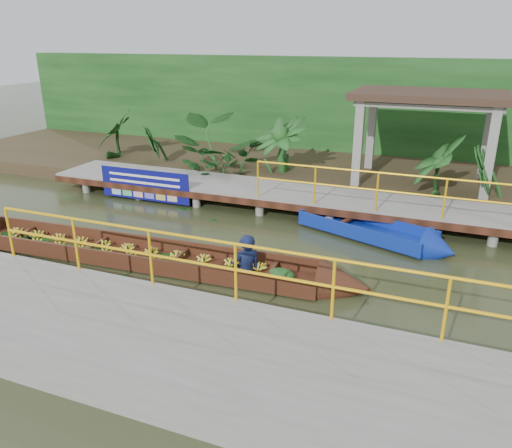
% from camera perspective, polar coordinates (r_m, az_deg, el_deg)
% --- Properties ---
extents(ground, '(80.00, 80.00, 0.00)m').
position_cam_1_polar(ground, '(11.40, 0.23, -3.81)').
color(ground, '#292E17').
rests_on(ground, ground).
extents(land_strip, '(30.00, 8.00, 0.45)m').
position_cam_1_polar(land_strip, '(18.14, 8.92, 6.05)').
color(land_strip, '#352C1A').
rests_on(land_strip, ground).
extents(far_dock, '(16.00, 2.06, 1.66)m').
position_cam_1_polar(far_dock, '(14.27, 5.32, 3.26)').
color(far_dock, slate).
rests_on(far_dock, ground).
extents(near_dock, '(18.00, 2.40, 1.73)m').
position_cam_1_polar(near_dock, '(7.55, -4.43, -15.19)').
color(near_dock, slate).
rests_on(near_dock, ground).
extents(pavilion, '(4.40, 3.00, 3.00)m').
position_cam_1_polar(pavilion, '(16.10, 19.13, 12.76)').
color(pavilion, slate).
rests_on(pavilion, ground).
extents(foliage_backdrop, '(30.00, 0.80, 4.00)m').
position_cam_1_polar(foliage_backdrop, '(20.21, 10.85, 12.55)').
color(foliage_backdrop, '#123912').
rests_on(foliage_backdrop, ground).
extents(vendor_boat, '(10.53, 1.53, 2.19)m').
position_cam_1_polar(vendor_boat, '(11.30, -12.39, -3.24)').
color(vendor_boat, '#3C1C10').
rests_on(vendor_boat, ground).
extents(moored_blue_boat, '(4.08, 2.32, 0.95)m').
position_cam_1_polar(moored_blue_boat, '(12.40, 16.23, -1.74)').
color(moored_blue_boat, '#0D2694').
rests_on(moored_blue_boat, ground).
extents(blue_banner, '(3.01, 0.04, 0.94)m').
position_cam_1_polar(blue_banner, '(15.33, -12.62, 4.38)').
color(blue_banner, navy).
rests_on(blue_banner, ground).
extents(tropical_plants, '(14.40, 1.40, 1.75)m').
position_cam_1_polar(tropical_plants, '(16.31, 1.28, 8.63)').
color(tropical_plants, '#123912').
rests_on(tropical_plants, ground).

